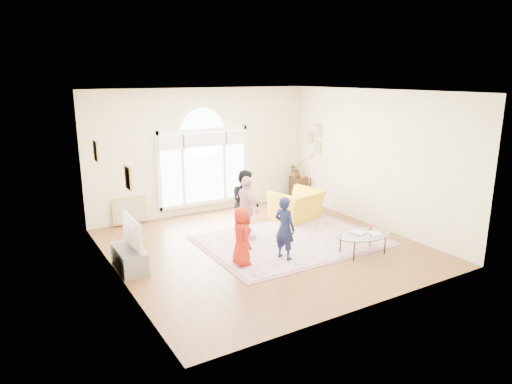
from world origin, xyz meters
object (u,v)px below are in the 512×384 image
area_rug (292,241)px  tv_console (129,259)px  television (128,233)px  coffee_table (363,235)px  armchair (297,205)px

area_rug → tv_console: tv_console is taller
tv_console → area_rug: bearing=-5.6°
television → coffee_table: size_ratio=0.78×
area_rug → television: television is taller
coffee_table → armchair: 2.51m
television → coffee_table: 4.56m
television → armchair: bearing=11.0°
area_rug → television: (-3.43, 0.34, 0.69)m
television → coffee_table: television is taller
area_rug → tv_console: size_ratio=3.60×
area_rug → armchair: (0.99, 1.20, 0.36)m
coffee_table → armchair: size_ratio=1.11×
television → tv_console: bearing=180.0°
area_rug → armchair: size_ratio=3.14×
tv_console → coffee_table: (4.25, -1.65, 0.19)m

